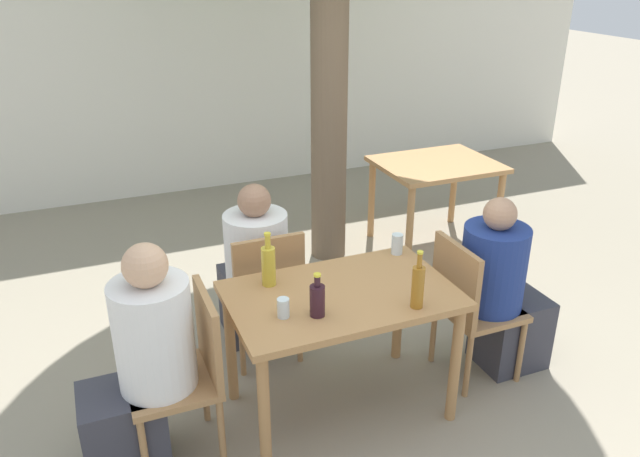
{
  "coord_description": "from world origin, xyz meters",
  "views": [
    {
      "loc": [
        -1.2,
        -2.64,
        2.44
      ],
      "look_at": [
        0.0,
        0.3,
        1.02
      ],
      "focal_mm": 35.0,
      "sensor_mm": 36.0,
      "label": 1
    }
  ],
  "objects_px": {
    "patio_chair_2": "(265,289)",
    "patio_chair_0": "(189,367)",
    "dining_table_back": "(436,175)",
    "amber_bottle_2": "(418,286)",
    "person_seated_0": "(141,371)",
    "person_seated_1": "(501,294)",
    "patio_chair_1": "(469,302)",
    "wine_bottle_0": "(317,299)",
    "drinking_glass_0": "(397,244)",
    "drinking_glass_1": "(283,308)",
    "oil_cruet_1": "(269,265)",
    "dining_table_front": "(341,309)",
    "person_seated_2": "(254,272)"
  },
  "relations": [
    {
      "from": "oil_cruet_1",
      "to": "patio_chair_0",
      "type": "bearing_deg",
      "value": -155.73
    },
    {
      "from": "wine_bottle_0",
      "to": "dining_table_front",
      "type": "bearing_deg",
      "value": 38.5
    },
    {
      "from": "wine_bottle_0",
      "to": "amber_bottle_2",
      "type": "xyz_separation_m",
      "value": [
        0.5,
        -0.12,
        0.03
      ]
    },
    {
      "from": "dining_table_front",
      "to": "amber_bottle_2",
      "type": "distance_m",
      "value": 0.47
    },
    {
      "from": "person_seated_2",
      "to": "drinking_glass_1",
      "type": "xyz_separation_m",
      "value": [
        -0.12,
        -0.96,
        0.29
      ]
    },
    {
      "from": "patio_chair_1",
      "to": "amber_bottle_2",
      "type": "relative_size",
      "value": 2.9
    },
    {
      "from": "patio_chair_0",
      "to": "amber_bottle_2",
      "type": "bearing_deg",
      "value": 76.17
    },
    {
      "from": "person_seated_1",
      "to": "person_seated_2",
      "type": "bearing_deg",
      "value": 57.25
    },
    {
      "from": "patio_chair_0",
      "to": "wine_bottle_0",
      "type": "relative_size",
      "value": 3.92
    },
    {
      "from": "person_seated_1",
      "to": "person_seated_2",
      "type": "height_order",
      "value": "person_seated_1"
    },
    {
      "from": "dining_table_front",
      "to": "person_seated_1",
      "type": "xyz_separation_m",
      "value": [
        1.07,
        -0.0,
        -0.14
      ]
    },
    {
      "from": "dining_table_back",
      "to": "person_seated_0",
      "type": "relative_size",
      "value": 0.81
    },
    {
      "from": "person_seated_0",
      "to": "drinking_glass_0",
      "type": "xyz_separation_m",
      "value": [
        1.57,
        0.3,
        0.27
      ]
    },
    {
      "from": "dining_table_front",
      "to": "patio_chair_2",
      "type": "xyz_separation_m",
      "value": [
        -0.24,
        0.61,
        -0.14
      ]
    },
    {
      "from": "patio_chair_2",
      "to": "dining_table_back",
      "type": "bearing_deg",
      "value": -149.66
    },
    {
      "from": "patio_chair_2",
      "to": "person_seated_0",
      "type": "xyz_separation_m",
      "value": [
        -0.83,
        -0.61,
        0.04
      ]
    },
    {
      "from": "patio_chair_2",
      "to": "drinking_glass_0",
      "type": "bearing_deg",
      "value": 157.36
    },
    {
      "from": "patio_chair_1",
      "to": "wine_bottle_0",
      "type": "bearing_deg",
      "value": 98.82
    },
    {
      "from": "person_seated_0",
      "to": "person_seated_2",
      "type": "xyz_separation_m",
      "value": [
        0.83,
        0.85,
        -0.03
      ]
    },
    {
      "from": "patio_chair_2",
      "to": "patio_chair_0",
      "type": "bearing_deg",
      "value": 45.78
    },
    {
      "from": "oil_cruet_1",
      "to": "drinking_glass_1",
      "type": "relative_size",
      "value": 3.05
    },
    {
      "from": "wine_bottle_0",
      "to": "drinking_glass_0",
      "type": "distance_m",
      "value": 0.84
    },
    {
      "from": "wine_bottle_0",
      "to": "patio_chair_1",
      "type": "bearing_deg",
      "value": 8.82
    },
    {
      "from": "patio_chair_1",
      "to": "patio_chair_2",
      "type": "xyz_separation_m",
      "value": [
        -1.08,
        0.61,
        0.0
      ]
    },
    {
      "from": "person_seated_1",
      "to": "patio_chair_1",
      "type": "bearing_deg",
      "value": 90.0
    },
    {
      "from": "dining_table_back",
      "to": "drinking_glass_0",
      "type": "distance_m",
      "value": 1.87
    },
    {
      "from": "dining_table_back",
      "to": "drinking_glass_1",
      "type": "bearing_deg",
      "value": -137.88
    },
    {
      "from": "patio_chair_2",
      "to": "drinking_glass_1",
      "type": "distance_m",
      "value": 0.79
    },
    {
      "from": "person_seated_0",
      "to": "dining_table_back",
      "type": "bearing_deg",
      "value": 122.31
    },
    {
      "from": "dining_table_back",
      "to": "wine_bottle_0",
      "type": "height_order",
      "value": "wine_bottle_0"
    },
    {
      "from": "dining_table_front",
      "to": "wine_bottle_0",
      "type": "bearing_deg",
      "value": -141.5
    },
    {
      "from": "patio_chair_1",
      "to": "drinking_glass_1",
      "type": "relative_size",
      "value": 9.05
    },
    {
      "from": "patio_chair_0",
      "to": "person_seated_1",
      "type": "bearing_deg",
      "value": 90.0
    },
    {
      "from": "dining_table_back",
      "to": "amber_bottle_2",
      "type": "xyz_separation_m",
      "value": [
        -1.38,
        -2.02,
        0.24
      ]
    },
    {
      "from": "person_seated_2",
      "to": "drinking_glass_1",
      "type": "distance_m",
      "value": 1.01
    },
    {
      "from": "person_seated_0",
      "to": "wine_bottle_0",
      "type": "xyz_separation_m",
      "value": [
        0.87,
        -0.16,
        0.3
      ]
    },
    {
      "from": "person_seated_1",
      "to": "amber_bottle_2",
      "type": "relative_size",
      "value": 3.68
    },
    {
      "from": "dining_table_back",
      "to": "oil_cruet_1",
      "type": "xyz_separation_m",
      "value": [
        -2.01,
        -1.51,
        0.23
      ]
    },
    {
      "from": "patio_chair_0",
      "to": "person_seated_2",
      "type": "height_order",
      "value": "person_seated_2"
    },
    {
      "from": "person_seated_1",
      "to": "drinking_glass_0",
      "type": "xyz_separation_m",
      "value": [
        -0.57,
        0.3,
        0.31
      ]
    },
    {
      "from": "person_seated_2",
      "to": "drinking_glass_1",
      "type": "bearing_deg",
      "value": 82.72
    },
    {
      "from": "person_seated_1",
      "to": "dining_table_front",
      "type": "bearing_deg",
      "value": 90.0
    },
    {
      "from": "person_seated_0",
      "to": "patio_chair_1",
      "type": "bearing_deg",
      "value": 90.0
    },
    {
      "from": "patio_chair_2",
      "to": "person_seated_0",
      "type": "relative_size",
      "value": 0.74
    },
    {
      "from": "patio_chair_2",
      "to": "oil_cruet_1",
      "type": "xyz_separation_m",
      "value": [
        -0.09,
        -0.38,
        0.37
      ]
    },
    {
      "from": "person_seated_0",
      "to": "drinking_glass_1",
      "type": "distance_m",
      "value": 0.76
    },
    {
      "from": "dining_table_front",
      "to": "person_seated_1",
      "type": "height_order",
      "value": "person_seated_1"
    },
    {
      "from": "drinking_glass_0",
      "to": "dining_table_back",
      "type": "bearing_deg",
      "value": 50.59
    },
    {
      "from": "person_seated_0",
      "to": "amber_bottle_2",
      "type": "distance_m",
      "value": 1.43
    },
    {
      "from": "dining_table_front",
      "to": "patio_chair_0",
      "type": "bearing_deg",
      "value": 180.0
    }
  ]
}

